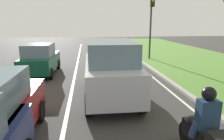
{
  "coord_description": "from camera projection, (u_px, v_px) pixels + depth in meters",
  "views": [
    {
      "loc": [
        0.0,
        1.91,
        2.96
      ],
      "look_at": [
        0.94,
        9.27,
        1.2
      ],
      "focal_mm": 32.36,
      "sensor_mm": 36.0,
      "label": 1
    }
  ],
  "objects": [
    {
      "name": "grass_verge_right",
      "position": [
        216.0,
        68.0,
        13.39
      ],
      "size": [
        9.0,
        48.0,
        0.06
      ],
      "primitive_type": "cube",
      "color": "#548433",
      "rests_on": "ground"
    },
    {
      "name": "lane_line_center",
      "position": [
        75.0,
        72.0,
        12.27
      ],
      "size": [
        0.12,
        32.0,
        0.01
      ],
      "primitive_type": "cube",
      "color": "silver",
      "rests_on": "ground"
    },
    {
      "name": "lane_line_right_edge",
      "position": [
        144.0,
        70.0,
        12.79
      ],
      "size": [
        0.12,
        32.0,
        0.01
      ],
      "primitive_type": "cube",
      "color": "silver",
      "rests_on": "ground"
    },
    {
      "name": "car_suv_ahead",
      "position": [
        110.0,
        70.0,
        7.83
      ],
      "size": [
        2.02,
        4.52,
        2.28
      ],
      "rotation": [
        0.0,
        0.0,
        -0.01
      ],
      "color": "#B7BABF",
      "rests_on": "ground"
    },
    {
      "name": "car_hatchback_far",
      "position": [
        40.0,
        59.0,
        11.61
      ],
      "size": [
        1.81,
        3.74,
        1.78
      ],
      "rotation": [
        0.0,
        0.0,
        -0.03
      ],
      "color": "#0C472D",
      "rests_on": "ground"
    },
    {
      "name": "ground_plane",
      "position": [
        87.0,
        72.0,
        12.35
      ],
      "size": [
        60.0,
        60.0,
        0.0
      ],
      "primitive_type": "plane",
      "color": "#383533"
    },
    {
      "name": "traffic_light_near_right",
      "position": [
        151.0,
        15.0,
        15.74
      ],
      "size": [
        0.32,
        0.5,
        5.16
      ],
      "color": "#2D2D2D",
      "rests_on": "ground"
    },
    {
      "name": "rider_person",
      "position": [
        207.0,
        113.0,
        4.03
      ],
      "size": [
        0.5,
        0.4,
        1.16
      ],
      "rotation": [
        0.0,
        0.0,
        -0.01
      ],
      "color": "#192D47",
      "rests_on": "ground"
    },
    {
      "name": "curb_right",
      "position": [
        152.0,
        69.0,
        12.84
      ],
      "size": [
        0.24,
        48.0,
        0.12
      ],
      "primitive_type": "cube",
      "color": "#9E9B93",
      "rests_on": "ground"
    }
  ]
}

